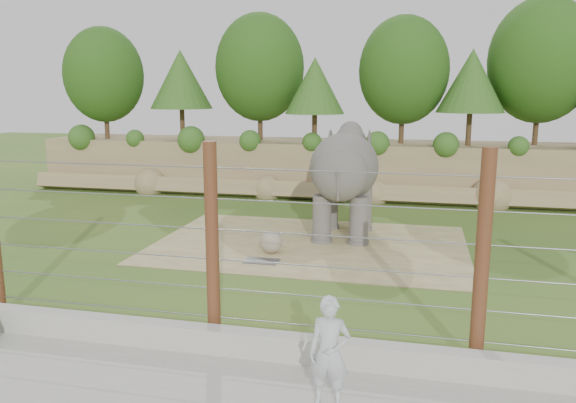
% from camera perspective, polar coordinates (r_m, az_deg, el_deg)
% --- Properties ---
extents(ground, '(90.00, 90.00, 0.00)m').
position_cam_1_polar(ground, '(15.72, -1.67, -7.11)').
color(ground, '#396123').
rests_on(ground, ground).
extents(back_embankment, '(30.00, 5.52, 8.77)m').
position_cam_1_polar(back_embankment, '(27.31, 6.38, 9.06)').
color(back_embankment, '#887051').
rests_on(back_embankment, ground).
extents(dirt_patch, '(10.00, 7.00, 0.02)m').
position_cam_1_polar(dirt_patch, '(18.41, 2.23, -4.34)').
color(dirt_patch, '#918055').
rests_on(dirt_patch, ground).
extents(drain_grate, '(1.00, 0.60, 0.03)m').
position_cam_1_polar(drain_grate, '(16.54, -2.70, -6.06)').
color(drain_grate, '#262628').
rests_on(drain_grate, dirt_patch).
extents(elephant, '(2.10, 4.66, 3.73)m').
position_cam_1_polar(elephant, '(19.17, 5.71, 1.91)').
color(elephant, '#56524D').
rests_on(elephant, ground).
extents(stone_ball, '(0.69, 0.69, 0.69)m').
position_cam_1_polar(stone_ball, '(17.31, -1.73, -4.13)').
color(stone_ball, gray).
rests_on(stone_ball, dirt_patch).
extents(retaining_wall, '(26.00, 0.35, 0.50)m').
position_cam_1_polar(retaining_wall, '(11.19, -8.40, -13.64)').
color(retaining_wall, '#ABA79F').
rests_on(retaining_wall, ground).
extents(barrier_fence, '(20.26, 0.26, 4.00)m').
position_cam_1_polar(barrier_fence, '(11.03, -7.71, -4.31)').
color(barrier_fence, brown).
rests_on(barrier_fence, ground).
extents(zookeeper, '(0.66, 0.44, 1.81)m').
position_cam_1_polar(zookeeper, '(9.07, 4.22, -15.08)').
color(zookeeper, '#A7ADB1').
rests_on(zookeeper, walkway).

